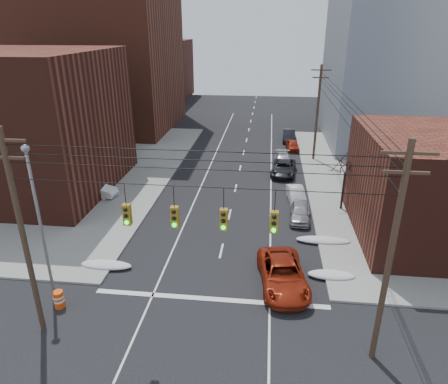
% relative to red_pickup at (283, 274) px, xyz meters
% --- Properties ---
extents(sidewalk_nw, '(40.00, 40.00, 0.15)m').
position_rel_red_pickup_xyz_m(sidewalk_nw, '(-31.26, 18.67, -0.74)').
color(sidewalk_nw, gray).
rests_on(sidewalk_nw, ground).
extents(building_brick_tall, '(24.00, 20.00, 30.00)m').
position_rel_red_pickup_xyz_m(building_brick_tall, '(-28.26, 39.67, 14.18)').
color(building_brick_tall, brown).
rests_on(building_brick_tall, ground).
extents(building_brick_near, '(20.00, 16.00, 13.00)m').
position_rel_red_pickup_xyz_m(building_brick_near, '(-26.26, 13.67, 5.68)').
color(building_brick_near, '#4C1F16').
rests_on(building_brick_near, ground).
extents(building_brick_far, '(22.00, 18.00, 12.00)m').
position_rel_red_pickup_xyz_m(building_brick_far, '(-30.26, 65.67, 5.18)').
color(building_brick_far, '#4C1F16').
rests_on(building_brick_far, ground).
extents(building_office, '(22.00, 20.00, 25.00)m').
position_rel_red_pickup_xyz_m(building_office, '(17.74, 35.67, 11.68)').
color(building_office, gray).
rests_on(building_office, ground).
extents(building_glass, '(20.00, 18.00, 22.00)m').
position_rel_red_pickup_xyz_m(building_glass, '(19.74, 61.67, 10.18)').
color(building_glass, gray).
rests_on(building_glass, ground).
extents(utility_pole_left, '(2.20, 0.28, 11.00)m').
position_rel_red_pickup_xyz_m(utility_pole_left, '(-12.76, -5.33, 4.97)').
color(utility_pole_left, '#473323').
rests_on(utility_pole_left, ground).
extents(utility_pole_right, '(2.20, 0.28, 11.00)m').
position_rel_red_pickup_xyz_m(utility_pole_right, '(4.24, -5.33, 4.97)').
color(utility_pole_right, '#473323').
rests_on(utility_pole_right, ground).
extents(utility_pole_far, '(2.20, 0.28, 11.00)m').
position_rel_red_pickup_xyz_m(utility_pole_far, '(4.24, 25.67, 4.97)').
color(utility_pole_far, '#473323').
rests_on(utility_pole_far, ground).
extents(traffic_signals, '(17.00, 0.42, 2.02)m').
position_rel_red_pickup_xyz_m(traffic_signals, '(-4.16, -5.36, 6.35)').
color(traffic_signals, black).
rests_on(traffic_signals, ground).
extents(street_light, '(0.44, 0.44, 9.32)m').
position_rel_red_pickup_xyz_m(street_light, '(-13.76, -2.33, 4.72)').
color(street_light, gray).
rests_on(street_light, ground).
extents(bare_tree, '(2.09, 2.20, 4.93)m').
position_rel_red_pickup_xyz_m(bare_tree, '(5.33, 11.67, 1.51)').
color(bare_tree, black).
rests_on(bare_tree, ground).
extents(snow_nw, '(3.50, 1.08, 0.42)m').
position_rel_red_pickup_xyz_m(snow_nw, '(-11.66, 0.67, -0.61)').
color(snow_nw, silver).
rests_on(snow_nw, ground).
extents(snow_ne, '(3.00, 1.08, 0.42)m').
position_rel_red_pickup_xyz_m(snow_ne, '(3.14, 1.17, -0.61)').
color(snow_ne, silver).
rests_on(snow_ne, ground).
extents(snow_east_far, '(4.00, 1.08, 0.42)m').
position_rel_red_pickup_xyz_m(snow_east_far, '(3.14, 5.67, -0.61)').
color(snow_east_far, silver).
rests_on(snow_east_far, ground).
extents(red_pickup, '(3.47, 6.18, 1.63)m').
position_rel_red_pickup_xyz_m(red_pickup, '(0.00, 0.00, 0.00)').
color(red_pickup, maroon).
rests_on(red_pickup, ground).
extents(parked_car_a, '(1.88, 4.13, 1.37)m').
position_rel_red_pickup_xyz_m(parked_car_a, '(1.63, 9.36, -0.13)').
color(parked_car_a, '#A3A2A7').
rests_on(parked_car_a, ground).
extents(parked_car_b, '(1.80, 4.04, 1.29)m').
position_rel_red_pickup_xyz_m(parked_car_b, '(1.52, 13.16, -0.17)').
color(parked_car_b, silver).
rests_on(parked_car_b, ground).
extents(parked_car_c, '(2.99, 5.51, 1.47)m').
position_rel_red_pickup_xyz_m(parked_car_c, '(0.54, 20.20, -0.08)').
color(parked_car_c, black).
rests_on(parked_car_c, ground).
extents(parked_car_d, '(1.98, 4.81, 1.39)m').
position_rel_red_pickup_xyz_m(parked_car_d, '(0.54, 22.75, -0.12)').
color(parked_car_d, '#BCBCC1').
rests_on(parked_car_d, ground).
extents(parked_car_e, '(1.77, 3.83, 1.27)m').
position_rel_red_pickup_xyz_m(parked_car_e, '(1.94, 29.54, -0.18)').
color(parked_car_e, maroon).
rests_on(parked_car_e, ground).
extents(parked_car_f, '(1.83, 4.70, 1.53)m').
position_rel_red_pickup_xyz_m(parked_car_f, '(1.62, 34.04, -0.05)').
color(parked_car_f, black).
rests_on(parked_car_f, ground).
extents(lot_car_a, '(4.24, 2.09, 1.34)m').
position_rel_red_pickup_xyz_m(lot_car_a, '(-17.05, 11.94, 0.00)').
color(lot_car_a, silver).
rests_on(lot_car_a, sidewalk_nw).
extents(lot_car_b, '(5.69, 3.57, 1.47)m').
position_rel_red_pickup_xyz_m(lot_car_b, '(-19.87, 21.71, 0.07)').
color(lot_car_b, '#AFAEB3').
rests_on(lot_car_b, sidewalk_nw).
extents(lot_car_c, '(5.49, 3.73, 1.48)m').
position_rel_red_pickup_xyz_m(lot_car_c, '(-23.31, 16.17, 0.07)').
color(lot_car_c, black).
rests_on(lot_car_c, sidewalk_nw).
extents(lot_car_d, '(3.81, 1.57, 1.29)m').
position_rel_red_pickup_xyz_m(lot_car_d, '(-20.80, 21.98, -0.02)').
color(lot_car_d, '#B5B5BB').
rests_on(lot_car_d, sidewalk_nw).
extents(construction_barrel, '(0.73, 0.73, 1.05)m').
position_rel_red_pickup_xyz_m(construction_barrel, '(-12.76, -3.51, -0.28)').
color(construction_barrel, '#ED470C').
rests_on(construction_barrel, ground).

